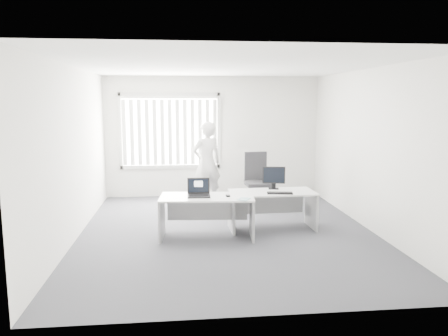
{
  "coord_description": "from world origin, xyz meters",
  "views": [
    {
      "loc": [
        -0.82,
        -7.23,
        2.24
      ],
      "look_at": [
        -0.04,
        0.15,
        1.1
      ],
      "focal_mm": 35.0,
      "sensor_mm": 36.0,
      "label": 1
    }
  ],
  "objects": [
    {
      "name": "desk_far",
      "position": [
        0.81,
        0.1,
        0.49
      ],
      "size": [
        1.5,
        0.74,
        0.67
      ],
      "rotation": [
        0.0,
        0.0,
        0.03
      ],
      "color": "silver",
      "rests_on": "ground"
    },
    {
      "name": "window",
      "position": [
        -1.0,
        2.96,
        1.55
      ],
      "size": [
        2.32,
        0.06,
        1.76
      ],
      "primitive_type": "cube",
      "color": "#B3B3AE",
      "rests_on": "wall_back"
    },
    {
      "name": "desk_near",
      "position": [
        -0.36,
        -0.26,
        0.5
      ],
      "size": [
        1.58,
        0.84,
        0.7
      ],
      "rotation": [
        0.0,
        0.0,
        -0.08
      ],
      "color": "silver",
      "rests_on": "ground"
    },
    {
      "name": "mouse",
      "position": [
        -0.02,
        -0.32,
        0.72
      ],
      "size": [
        0.06,
        0.11,
        0.04
      ],
      "primitive_type": null,
      "rotation": [
        0.0,
        0.0,
        0.02
      ],
      "color": "#AFAFB2",
      "rests_on": "paper_sheet"
    },
    {
      "name": "keyboard",
      "position": [
        0.9,
        -0.09,
        0.68
      ],
      "size": [
        0.45,
        0.21,
        0.02
      ],
      "primitive_type": "cube",
      "rotation": [
        0.0,
        0.0,
        -0.15
      ],
      "color": "black",
      "rests_on": "desk_far"
    },
    {
      "name": "office_chair",
      "position": [
        0.84,
        1.75,
        0.36
      ],
      "size": [
        0.7,
        0.7,
        1.16
      ],
      "rotation": [
        0.0,
        0.0,
        0.06
      ],
      "color": "black",
      "rests_on": "ground"
    },
    {
      "name": "person",
      "position": [
        -0.2,
        2.17,
        0.9
      ],
      "size": [
        0.77,
        0.63,
        1.8
      ],
      "primitive_type": "imported",
      "rotation": [
        0.0,
        0.0,
        3.49
      ],
      "color": "silver",
      "rests_on": "ground"
    },
    {
      "name": "paper_sheet",
      "position": [
        0.02,
        -0.35,
        0.7
      ],
      "size": [
        0.34,
        0.26,
        0.0
      ],
      "primitive_type": "cube",
      "rotation": [
        0.0,
        0.0,
        -0.13
      ],
      "color": "silver",
      "rests_on": "desk_near"
    },
    {
      "name": "laptop",
      "position": [
        -0.5,
        -0.28,
        0.84
      ],
      "size": [
        0.37,
        0.33,
        0.29
      ],
      "primitive_type": null,
      "rotation": [
        0.0,
        0.0,
        -0.02
      ],
      "color": "black",
      "rests_on": "desk_near"
    },
    {
      "name": "blinds",
      "position": [
        -1.0,
        2.9,
        1.52
      ],
      "size": [
        2.2,
        0.1,
        1.5
      ],
      "primitive_type": null,
      "color": "white",
      "rests_on": "wall_back"
    },
    {
      "name": "monitor",
      "position": [
        0.88,
        0.32,
        0.88
      ],
      "size": [
        0.42,
        0.19,
        0.4
      ],
      "primitive_type": null,
      "rotation": [
        0.0,
        0.0,
        -0.18
      ],
      "color": "black",
      "rests_on": "desk_far"
    },
    {
      "name": "ceiling",
      "position": [
        0.0,
        0.0,
        2.8
      ],
      "size": [
        5.0,
        6.0,
        0.02
      ],
      "primitive_type": "cube",
      "color": "white",
      "rests_on": "wall_back"
    },
    {
      "name": "wall_front",
      "position": [
        0.0,
        -3.0,
        1.4
      ],
      "size": [
        5.0,
        0.02,
        2.8
      ],
      "primitive_type": "cube",
      "color": "silver",
      "rests_on": "ground"
    },
    {
      "name": "booklet",
      "position": [
        0.21,
        -0.55,
        0.7
      ],
      "size": [
        0.24,
        0.26,
        0.01
      ],
      "primitive_type": "cube",
      "rotation": [
        0.0,
        0.0,
        -0.52
      ],
      "color": "white",
      "rests_on": "desk_near"
    },
    {
      "name": "wall_back",
      "position": [
        0.0,
        3.0,
        1.4
      ],
      "size": [
        5.0,
        0.02,
        2.8
      ],
      "primitive_type": "cube",
      "color": "silver",
      "rests_on": "ground"
    },
    {
      "name": "wall_right",
      "position": [
        2.5,
        0.0,
        1.4
      ],
      "size": [
        0.02,
        6.0,
        2.8
      ],
      "primitive_type": "cube",
      "color": "silver",
      "rests_on": "ground"
    },
    {
      "name": "wall_left",
      "position": [
        -2.5,
        0.0,
        1.4
      ],
      "size": [
        0.02,
        6.0,
        2.8
      ],
      "primitive_type": "cube",
      "color": "silver",
      "rests_on": "ground"
    },
    {
      "name": "ground",
      "position": [
        0.0,
        0.0,
        0.0
      ],
      "size": [
        6.0,
        6.0,
        0.0
      ],
      "primitive_type": "plane",
      "color": "#404146",
      "rests_on": "ground"
    }
  ]
}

